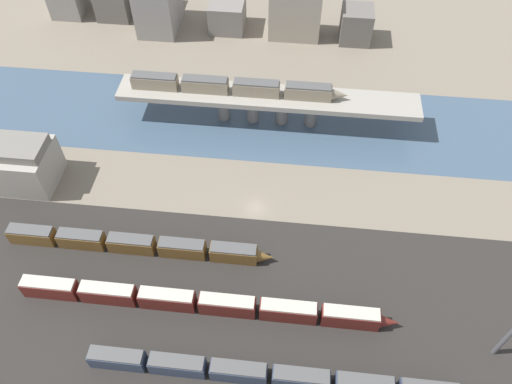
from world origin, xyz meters
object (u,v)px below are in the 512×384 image
Objects in this scene: train_yard_mid at (203,303)px; signal_tower at (512,332)px; train_yard_far at (137,244)px; warehouse_building at (6,162)px; train_on_bridge at (237,87)px; train_yard_near at (276,376)px.

signal_tower reaches higher than train_yard_mid.
warehouse_building is at bearing 154.35° from train_yard_far.
train_yard_mid is (0.40, -51.44, -7.72)m from train_on_bridge.
train_yard_near is 38.30m from signal_tower.
train_yard_mid reaches higher than train_yard_far.
train_yard_near is at bearing -37.81° from train_yard_far.
train_yard_mid is at bearing 176.78° from signal_tower.
train_yard_far is (-29.12, 22.60, -0.02)m from train_yard_near.
warehouse_building is at bearing -152.04° from train_on_bridge.
train_yard_far is (-15.04, 11.13, -0.20)m from train_yard_mid.
signal_tower is at bearing -3.22° from train_yard_mid.
train_yard_far is (-14.63, -40.31, -7.93)m from train_on_bridge.
train_on_bridge reaches higher than train_yard_near.
train_yard_far is 2.59× the size of warehouse_building.
train_yard_mid is at bearing -29.38° from warehouse_building.
train_on_bridge is 3.16× the size of signal_tower.
warehouse_building is (-46.82, -24.85, -4.45)m from train_on_bridge.
train_yard_mid is 51.32m from signal_tower.
train_yard_near is 72.24m from warehouse_building.
train_on_bridge is 53.19m from warehouse_building.
train_yard_near is at bearing -31.83° from warehouse_building.
train_yard_near is 18.16m from train_yard_mid.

